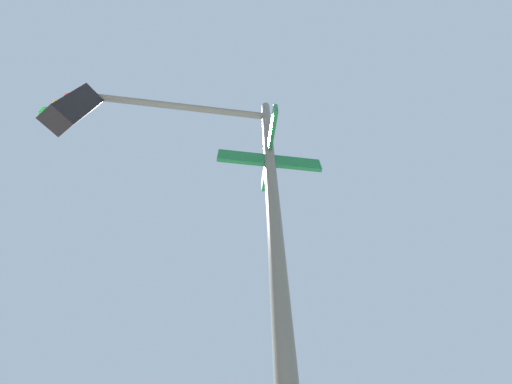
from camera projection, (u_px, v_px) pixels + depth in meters
The scene contains 1 object.
traffic_signal_near at pixel (163, 150), 2.93m from camera, with size 2.46×2.13×5.47m.
Camera 1 is at (-7.74, -5.39, 1.24)m, focal length 19.89 mm.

